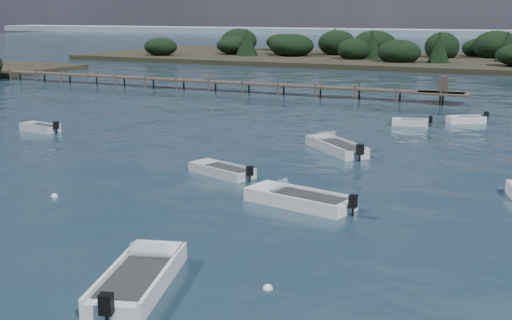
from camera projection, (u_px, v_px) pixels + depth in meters
The scene contains 12 objects.
ground at pixel (424, 89), 75.10m from camera, with size 400.00×400.00×0.00m, color #152632.
dinghy_mid_white_a at pixel (299, 201), 29.76m from camera, with size 5.59×2.90×1.28m.
dinghy_mid_grey at pixel (222, 172), 35.28m from camera, with size 4.29×2.66×1.07m.
dinghy_near_olive at pixel (139, 281), 20.93m from camera, with size 3.24×5.61×1.34m.
tender_far_white at pixel (410, 124), 50.59m from camera, with size 3.14×1.55×1.05m.
dinghy_extra_a at pixel (336, 149), 41.17m from camera, with size 5.13×5.02×1.39m.
tender_far_grey_b at pixel (466, 121), 51.78m from camera, with size 3.22×2.51×1.13m.
tender_far_grey at pixel (40, 129), 48.17m from camera, with size 3.62×1.71×1.15m.
buoy_b at pixel (268, 289), 20.75m from camera, with size 0.32×0.32×0.32m, color white.
buoy_c at pixel (55, 197), 31.11m from camera, with size 0.32×0.32×0.32m, color white.
jetty at pixel (212, 82), 73.14m from camera, with size 64.50×3.20×3.40m.
distant_haze at pixel (279, 34), 262.24m from camera, with size 280.00×20.00×2.40m, color #8695A6.
Camera 1 is at (13.57, -16.41, 8.74)m, focal length 45.00 mm.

